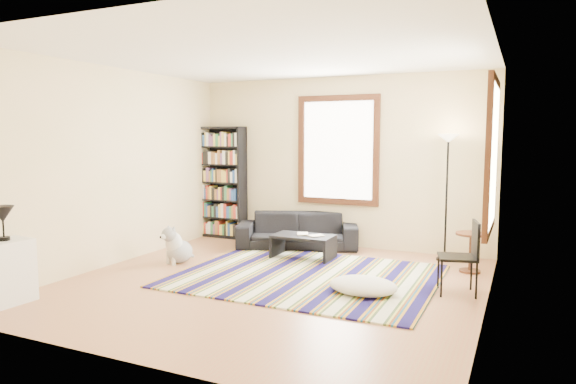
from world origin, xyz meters
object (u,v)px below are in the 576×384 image
at_px(coffee_table, 303,247).
at_px(side_table, 470,253).
at_px(folding_chair, 457,257).
at_px(white_cabinet, 6,272).
at_px(sofa, 298,230).
at_px(dog, 179,244).
at_px(floor_lamp, 446,198).
at_px(floor_cushion, 363,286).
at_px(bookshelf, 222,182).

height_order(coffee_table, side_table, side_table).
bearing_deg(coffee_table, folding_chair, -19.75).
distance_m(coffee_table, side_table, 2.36).
xyz_separation_m(folding_chair, white_cabinet, (-4.45, -2.43, -0.08)).
xyz_separation_m(coffee_table, white_cabinet, (-2.15, -3.26, 0.17)).
xyz_separation_m(sofa, dog, (-1.15, -1.65, -0.01)).
height_order(sofa, side_table, sofa).
bearing_deg(dog, floor_lamp, 40.71).
distance_m(sofa, dog, 2.01).
distance_m(floor_cushion, floor_lamp, 2.34).
distance_m(sofa, white_cabinet, 4.32).
relative_size(floor_cushion, dog, 1.48).
distance_m(sofa, floor_lamp, 2.42).
xyz_separation_m(bookshelf, folding_chair, (4.32, -1.78, -0.57)).
height_order(sofa, dog, sofa).
bearing_deg(floor_lamp, floor_cushion, -106.62).
relative_size(floor_cushion, side_table, 1.49).
relative_size(bookshelf, coffee_table, 2.22).
relative_size(sofa, folding_chair, 2.27).
height_order(floor_cushion, folding_chair, folding_chair).
bearing_deg(floor_cushion, white_cabinet, -150.65).
relative_size(sofa, floor_cushion, 2.43).
height_order(side_table, folding_chair, folding_chair).
bearing_deg(white_cabinet, folding_chair, 32.14).
bearing_deg(white_cabinet, sofa, 69.43).
xyz_separation_m(sofa, white_cabinet, (-1.76, -3.95, 0.07)).
bearing_deg(dog, side_table, 31.23).
bearing_deg(dog, folding_chair, 16.10).
distance_m(coffee_table, white_cabinet, 3.91).
bearing_deg(dog, coffee_table, 46.11).
bearing_deg(bookshelf, white_cabinet, -91.82).
distance_m(floor_cushion, folding_chair, 1.14).
bearing_deg(floor_lamp, sofa, -177.55).
xyz_separation_m(sofa, folding_chair, (2.69, -1.51, 0.15)).
bearing_deg(side_table, floor_cushion, -123.65).
bearing_deg(dog, bookshelf, 117.92).
height_order(bookshelf, coffee_table, bookshelf).
height_order(floor_cushion, white_cabinet, white_cabinet).
xyz_separation_m(sofa, side_table, (2.74, -0.45, -0.01)).
distance_m(coffee_table, floor_lamp, 2.23).
distance_m(bookshelf, coffee_table, 2.38).
bearing_deg(side_table, sofa, 170.75).
bearing_deg(sofa, white_cabinet, -134.98).
xyz_separation_m(floor_cushion, folding_chair, (0.98, 0.48, 0.33)).
bearing_deg(floor_cushion, bookshelf, 145.81).
xyz_separation_m(side_table, white_cabinet, (-4.50, -3.50, 0.08)).
bearing_deg(floor_cushion, side_table, 56.35).
bearing_deg(folding_chair, white_cabinet, -165.29).
bearing_deg(white_cabinet, floor_cushion, 32.81).
xyz_separation_m(bookshelf, white_cabinet, (-0.13, -4.22, -0.65)).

